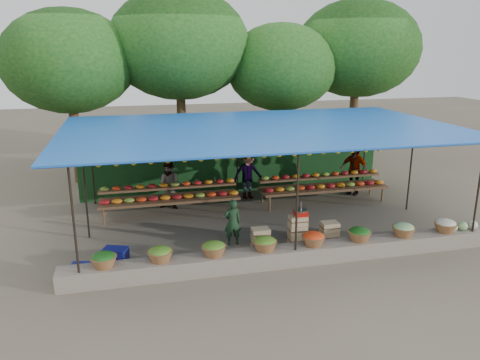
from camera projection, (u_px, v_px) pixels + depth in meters
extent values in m
plane|color=brown|center=(261.00, 222.00, 13.69)|extent=(60.00, 60.00, 0.00)
cube|color=#675E53|center=(293.00, 255.00, 11.06)|extent=(10.60, 0.55, 0.40)
cylinder|color=black|center=(74.00, 228.00, 9.50)|extent=(0.05, 0.05, 2.80)
cylinder|color=black|center=(297.00, 209.00, 10.60)|extent=(0.05, 0.05, 2.80)
cylinder|color=black|center=(478.00, 194.00, 11.69)|extent=(0.05, 0.05, 2.80)
cylinder|color=black|center=(85.00, 188.00, 12.21)|extent=(0.05, 0.05, 2.80)
cylinder|color=black|center=(411.00, 167.00, 14.40)|extent=(0.05, 0.05, 2.80)
cylinder|color=black|center=(92.00, 162.00, 14.92)|extent=(0.05, 0.05, 2.80)
cylinder|color=black|center=(238.00, 155.00, 16.02)|extent=(0.05, 0.05, 2.80)
cylinder|color=black|center=(365.00, 148.00, 17.11)|extent=(0.05, 0.05, 2.80)
cube|color=blue|center=(262.00, 128.00, 12.92)|extent=(10.80, 6.60, 0.04)
cube|color=blue|center=(285.00, 149.00, 11.10)|extent=(10.80, 2.19, 0.26)
cube|color=blue|center=(244.00, 123.00, 14.84)|extent=(10.80, 2.19, 0.26)
cylinder|color=gray|center=(249.00, 145.00, 14.44)|extent=(9.60, 0.01, 0.01)
ellipsoid|color=yellow|center=(98.00, 162.00, 13.50)|extent=(0.23, 0.17, 0.30)
ellipsoid|color=yellow|center=(116.00, 161.00, 13.61)|extent=(0.23, 0.17, 0.30)
ellipsoid|color=yellow|center=(134.00, 160.00, 13.72)|extent=(0.23, 0.17, 0.30)
ellipsoid|color=yellow|center=(151.00, 159.00, 13.84)|extent=(0.23, 0.17, 0.30)
ellipsoid|color=yellow|center=(168.00, 159.00, 13.95)|extent=(0.23, 0.17, 0.30)
ellipsoid|color=yellow|center=(185.00, 158.00, 14.07)|extent=(0.23, 0.17, 0.30)
ellipsoid|color=yellow|center=(201.00, 157.00, 14.18)|extent=(0.23, 0.17, 0.30)
ellipsoid|color=yellow|center=(217.00, 156.00, 14.29)|extent=(0.23, 0.17, 0.30)
ellipsoid|color=yellow|center=(233.00, 155.00, 14.41)|extent=(0.23, 0.17, 0.30)
ellipsoid|color=yellow|center=(249.00, 154.00, 14.52)|extent=(0.23, 0.17, 0.30)
ellipsoid|color=yellow|center=(264.00, 153.00, 14.64)|extent=(0.23, 0.17, 0.30)
ellipsoid|color=yellow|center=(279.00, 153.00, 14.75)|extent=(0.23, 0.17, 0.30)
ellipsoid|color=yellow|center=(294.00, 152.00, 14.86)|extent=(0.23, 0.17, 0.30)
ellipsoid|color=yellow|center=(309.00, 151.00, 14.98)|extent=(0.23, 0.17, 0.30)
ellipsoid|color=yellow|center=(324.00, 150.00, 15.09)|extent=(0.23, 0.17, 0.30)
ellipsoid|color=yellow|center=(338.00, 149.00, 15.20)|extent=(0.23, 0.17, 0.30)
ellipsoid|color=yellow|center=(352.00, 149.00, 15.32)|extent=(0.23, 0.17, 0.30)
ellipsoid|color=yellow|center=(366.00, 148.00, 15.43)|extent=(0.23, 0.17, 0.30)
ellipsoid|color=yellow|center=(379.00, 147.00, 15.55)|extent=(0.23, 0.17, 0.30)
ellipsoid|color=#185015|center=(103.00, 257.00, 9.97)|extent=(0.52, 0.52, 0.23)
ellipsoid|color=#48771F|center=(160.00, 252.00, 10.24)|extent=(0.52, 0.52, 0.23)
ellipsoid|color=#48771F|center=(214.00, 247.00, 10.52)|extent=(0.52, 0.52, 0.23)
ellipsoid|color=#48771F|center=(265.00, 241.00, 10.79)|extent=(0.52, 0.52, 0.23)
ellipsoid|color=red|center=(313.00, 237.00, 11.06)|extent=(0.52, 0.52, 0.23)
ellipsoid|color=#185015|center=(360.00, 232.00, 11.34)|extent=(0.52, 0.52, 0.23)
ellipsoid|color=#82B571|center=(404.00, 228.00, 11.61)|extent=(0.52, 0.52, 0.23)
ellipsoid|color=beige|center=(446.00, 224.00, 11.88)|extent=(0.52, 0.52, 0.23)
cube|color=#1A4B1D|center=(236.00, 157.00, 16.29)|extent=(10.60, 0.06, 2.50)
cylinder|color=#3B2315|center=(75.00, 130.00, 17.31)|extent=(0.36, 0.36, 3.97)
ellipsoid|color=#103B11|center=(69.00, 61.00, 16.64)|extent=(4.77, 4.77, 3.69)
cylinder|color=#3B2315|center=(182.00, 118.00, 18.53)|extent=(0.36, 0.36, 4.48)
ellipsoid|color=#103B11|center=(179.00, 45.00, 17.76)|extent=(5.39, 5.39, 4.17)
cylinder|color=#3B2315|center=(280.00, 125.00, 19.26)|extent=(0.36, 0.36, 3.71)
ellipsoid|color=#103B11|center=(281.00, 67.00, 18.63)|extent=(4.47, 4.47, 3.45)
cylinder|color=#3B2315|center=(353.00, 113.00, 20.35)|extent=(0.36, 0.36, 4.35)
ellipsoid|color=#103B11|center=(358.00, 48.00, 19.60)|extent=(5.24, 5.24, 4.05)
cube|color=#4E2B1F|center=(170.00, 199.00, 14.20)|extent=(4.20, 0.95, 0.08)
cube|color=#4E2B1F|center=(169.00, 187.00, 14.40)|extent=(4.20, 0.35, 0.06)
cylinder|color=#4E2B1F|center=(104.00, 216.00, 13.45)|extent=(0.06, 0.06, 0.50)
cylinder|color=#4E2B1F|center=(235.00, 206.00, 14.34)|extent=(0.06, 0.06, 0.50)
cylinder|color=#4E2B1F|center=(104.00, 208.00, 14.20)|extent=(0.06, 0.06, 0.50)
cylinder|color=#4E2B1F|center=(230.00, 198.00, 15.08)|extent=(0.06, 0.06, 0.50)
ellipsoid|color=maroon|center=(105.00, 202.00, 13.60)|extent=(0.31, 0.26, 0.13)
ellipsoid|color=olive|center=(104.00, 189.00, 13.94)|extent=(0.26, 0.22, 0.12)
ellipsoid|color=orange|center=(117.00, 201.00, 13.68)|extent=(0.31, 0.26, 0.13)
ellipsoid|color=red|center=(117.00, 188.00, 14.02)|extent=(0.26, 0.22, 0.12)
ellipsoid|color=olive|center=(129.00, 200.00, 13.76)|extent=(0.31, 0.26, 0.13)
ellipsoid|color=maroon|center=(128.00, 187.00, 14.10)|extent=(0.26, 0.22, 0.12)
ellipsoid|color=red|center=(141.00, 199.00, 13.84)|extent=(0.31, 0.26, 0.13)
ellipsoid|color=orange|center=(140.00, 186.00, 14.18)|extent=(0.26, 0.22, 0.12)
ellipsoid|color=maroon|center=(153.00, 199.00, 13.92)|extent=(0.31, 0.26, 0.13)
ellipsoid|color=maroon|center=(152.00, 186.00, 14.26)|extent=(0.26, 0.22, 0.12)
ellipsoid|color=orange|center=(165.00, 198.00, 14.00)|extent=(0.31, 0.26, 0.13)
ellipsoid|color=orange|center=(164.00, 185.00, 14.34)|extent=(0.26, 0.22, 0.12)
ellipsoid|color=maroon|center=(177.00, 197.00, 14.08)|extent=(0.31, 0.26, 0.13)
ellipsoid|color=olive|center=(175.00, 184.00, 14.42)|extent=(0.26, 0.22, 0.12)
ellipsoid|color=orange|center=(188.00, 196.00, 14.16)|extent=(0.31, 0.26, 0.13)
ellipsoid|color=red|center=(186.00, 183.00, 14.50)|extent=(0.26, 0.22, 0.12)
ellipsoid|color=olive|center=(200.00, 195.00, 14.24)|extent=(0.31, 0.26, 0.13)
ellipsoid|color=maroon|center=(197.00, 183.00, 14.58)|extent=(0.26, 0.22, 0.12)
ellipsoid|color=red|center=(211.00, 194.00, 14.31)|extent=(0.31, 0.26, 0.13)
ellipsoid|color=orange|center=(208.00, 182.00, 14.66)|extent=(0.26, 0.22, 0.12)
ellipsoid|color=maroon|center=(222.00, 194.00, 14.39)|extent=(0.31, 0.26, 0.13)
ellipsoid|color=maroon|center=(219.00, 181.00, 14.74)|extent=(0.26, 0.22, 0.12)
ellipsoid|color=orange|center=(233.00, 193.00, 14.47)|extent=(0.31, 0.26, 0.13)
ellipsoid|color=orange|center=(230.00, 180.00, 14.82)|extent=(0.26, 0.22, 0.12)
cube|color=#4E2B1F|center=(323.00, 188.00, 15.34)|extent=(4.20, 0.95, 0.08)
cube|color=#4E2B1F|center=(320.00, 177.00, 15.54)|extent=(4.20, 0.35, 0.06)
cylinder|color=#4E2B1F|center=(270.00, 203.00, 14.59)|extent=(0.06, 0.06, 0.50)
cylinder|color=#4E2B1F|center=(382.00, 194.00, 15.48)|extent=(0.06, 0.06, 0.50)
cylinder|color=#4E2B1F|center=(262.00, 196.00, 15.33)|extent=(0.06, 0.06, 0.50)
cylinder|color=#4E2B1F|center=(370.00, 188.00, 16.22)|extent=(0.06, 0.06, 0.50)
ellipsoid|color=maroon|center=(269.00, 190.00, 14.74)|extent=(0.31, 0.26, 0.13)
ellipsoid|color=olive|center=(265.00, 178.00, 15.08)|extent=(0.26, 0.22, 0.12)
ellipsoid|color=orange|center=(279.00, 189.00, 14.82)|extent=(0.31, 0.26, 0.13)
ellipsoid|color=red|center=(275.00, 177.00, 15.16)|extent=(0.26, 0.22, 0.12)
ellipsoid|color=olive|center=(290.00, 189.00, 14.90)|extent=(0.31, 0.26, 0.13)
ellipsoid|color=maroon|center=(286.00, 177.00, 15.24)|extent=(0.26, 0.22, 0.12)
ellipsoid|color=red|center=(300.00, 188.00, 14.98)|extent=(0.31, 0.26, 0.13)
ellipsoid|color=orange|center=(296.00, 176.00, 15.32)|extent=(0.26, 0.22, 0.12)
ellipsoid|color=maroon|center=(310.00, 187.00, 15.05)|extent=(0.31, 0.26, 0.13)
ellipsoid|color=maroon|center=(306.00, 175.00, 15.40)|extent=(0.26, 0.22, 0.12)
ellipsoid|color=orange|center=(321.00, 186.00, 15.13)|extent=(0.31, 0.26, 0.13)
ellipsoid|color=orange|center=(316.00, 175.00, 15.48)|extent=(0.26, 0.22, 0.12)
ellipsoid|color=maroon|center=(331.00, 186.00, 15.21)|extent=(0.31, 0.26, 0.13)
ellipsoid|color=olive|center=(325.00, 174.00, 15.56)|extent=(0.26, 0.22, 0.12)
ellipsoid|color=orange|center=(341.00, 185.00, 15.29)|extent=(0.31, 0.26, 0.13)
ellipsoid|color=red|center=(335.00, 174.00, 15.64)|extent=(0.26, 0.22, 0.12)
ellipsoid|color=olive|center=(350.00, 184.00, 15.37)|extent=(0.31, 0.26, 0.13)
ellipsoid|color=maroon|center=(345.00, 173.00, 15.72)|extent=(0.26, 0.22, 0.12)
ellipsoid|color=red|center=(360.00, 184.00, 15.45)|extent=(0.31, 0.26, 0.13)
ellipsoid|color=orange|center=(354.00, 172.00, 15.80)|extent=(0.26, 0.22, 0.12)
ellipsoid|color=maroon|center=(370.00, 183.00, 15.53)|extent=(0.31, 0.26, 0.13)
ellipsoid|color=maroon|center=(364.00, 172.00, 15.88)|extent=(0.26, 0.22, 0.12)
ellipsoid|color=orange|center=(379.00, 182.00, 15.61)|extent=(0.31, 0.26, 0.13)
ellipsoid|color=orange|center=(373.00, 171.00, 15.96)|extent=(0.26, 0.22, 0.12)
cube|color=#A1855C|center=(260.00, 243.00, 11.96)|extent=(0.46, 0.35, 0.25)
cube|color=#A1855C|center=(261.00, 233.00, 11.89)|extent=(0.46, 0.35, 0.25)
cube|color=#A1855C|center=(297.00, 239.00, 12.18)|extent=(0.46, 0.35, 0.25)
cube|color=#A1855C|center=(298.00, 230.00, 12.11)|extent=(0.46, 0.35, 0.25)
cube|color=#A1855C|center=(298.00, 220.00, 12.04)|extent=(0.46, 0.35, 0.25)
cube|color=#A1855C|center=(329.00, 236.00, 12.39)|extent=(0.46, 0.35, 0.25)
cube|color=#A1855C|center=(330.00, 227.00, 12.32)|extent=(0.46, 0.35, 0.25)
cube|color=red|center=(301.00, 213.00, 12.01)|extent=(0.32, 0.28, 0.13)
cylinder|color=gray|center=(301.00, 210.00, 11.98)|extent=(0.35, 0.35, 0.03)
cylinder|color=gray|center=(301.00, 206.00, 11.96)|extent=(0.03, 0.03, 0.24)
imported|color=#18351D|center=(232.00, 222.00, 11.98)|extent=(0.45, 0.30, 1.23)
imported|color=slate|center=(170.00, 185.00, 14.66)|extent=(0.90, 0.81, 1.53)
imported|color=slate|center=(248.00, 174.00, 15.64)|extent=(1.18, 0.78, 1.71)
imported|color=slate|center=(354.00, 170.00, 16.14)|extent=(0.97, 1.04, 1.72)
cube|color=navy|center=(84.00, 272.00, 10.32)|extent=(0.63, 0.51, 0.33)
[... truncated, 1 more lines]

